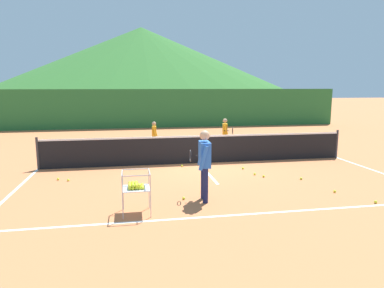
{
  "coord_description": "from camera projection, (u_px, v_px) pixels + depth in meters",
  "views": [
    {
      "loc": [
        -2.32,
        -11.54,
        2.66
      ],
      "look_at": [
        -0.45,
        -1.17,
        0.88
      ],
      "focal_mm": 32.3,
      "sensor_mm": 36.0,
      "label": 1
    }
  ],
  "objects": [
    {
      "name": "ball_cart",
      "position": [
        135.0,
        186.0,
        7.19
      ],
      "size": [
        0.58,
        0.58,
        0.9
      ],
      "color": "#B7B7BC",
      "rests_on": "ground"
    },
    {
      "name": "line_baseline_near",
      "position": [
        245.0,
        214.0,
        7.22
      ],
      "size": [
        10.59,
        0.08,
        0.01
      ],
      "primitive_type": "cube",
      "color": "white",
      "rests_on": "ground"
    },
    {
      "name": "ground_plane",
      "position": [
        199.0,
        163.0,
        12.05
      ],
      "size": [
        120.0,
        120.0,
        0.0
      ],
      "primitive_type": "plane",
      "color": "#C67042"
    },
    {
      "name": "student_0",
      "position": [
        154.0,
        133.0,
        14.28
      ],
      "size": [
        0.26,
        0.49,
        1.21
      ],
      "color": "black",
      "rests_on": "ground"
    },
    {
      "name": "line_baseline_far",
      "position": [
        176.0,
        138.0,
        17.97
      ],
      "size": [
        10.59,
        0.08,
        0.01
      ],
      "primitive_type": "cube",
      "color": "white",
      "rests_on": "ground"
    },
    {
      "name": "line_service_center",
      "position": [
        199.0,
        163.0,
        12.04
      ],
      "size": [
        0.08,
        5.4,
        0.01
      ],
      "primitive_type": "cube",
      "color": "white",
      "rests_on": "ground"
    },
    {
      "name": "student_1",
      "position": [
        225.0,
        131.0,
        14.27
      ],
      "size": [
        0.42,
        0.69,
        1.34
      ],
      "color": "navy",
      "rests_on": "ground"
    },
    {
      "name": "tennis_ball_8",
      "position": [
        182.0,
        166.0,
        11.49
      ],
      "size": [
        0.07,
        0.07,
        0.07
      ],
      "primitive_type": "sphere",
      "color": "yellow",
      "rests_on": "ground"
    },
    {
      "name": "tennis_ball_1",
      "position": [
        376.0,
        202.0,
        7.91
      ],
      "size": [
        0.07,
        0.07,
        0.07
      ],
      "primitive_type": "sphere",
      "color": "yellow",
      "rests_on": "ground"
    },
    {
      "name": "line_sideline_east",
      "position": [
        337.0,
        158.0,
        12.97
      ],
      "size": [
        0.08,
        11.07,
        0.01
      ],
      "primitive_type": "cube",
      "color": "white",
      "rests_on": "ground"
    },
    {
      "name": "tennis_ball_9",
      "position": [
        335.0,
        191.0,
        8.7
      ],
      "size": [
        0.07,
        0.07,
        0.07
      ],
      "primitive_type": "sphere",
      "color": "yellow",
      "rests_on": "ground"
    },
    {
      "name": "tennis_ball_10",
      "position": [
        243.0,
        168.0,
        11.16
      ],
      "size": [
        0.07,
        0.07,
        0.07
      ],
      "primitive_type": "sphere",
      "color": "yellow",
      "rests_on": "ground"
    },
    {
      "name": "tennis_ball_0",
      "position": [
        68.0,
        180.0,
        9.75
      ],
      "size": [
        0.07,
        0.07,
        0.07
      ],
      "primitive_type": "sphere",
      "color": "yellow",
      "rests_on": "ground"
    },
    {
      "name": "instructor",
      "position": [
        204.0,
        159.0,
        7.95
      ],
      "size": [
        0.43,
        0.77,
        1.66
      ],
      "color": "#191E4C",
      "rests_on": "ground"
    },
    {
      "name": "tennis_ball_5",
      "position": [
        264.0,
        176.0,
        10.16
      ],
      "size": [
        0.07,
        0.07,
        0.07
      ],
      "primitive_type": "sphere",
      "color": "yellow",
      "rests_on": "ground"
    },
    {
      "name": "hill_0",
      "position": [
        142.0,
        65.0,
        58.12
      ],
      "size": [
        56.93,
        56.93,
        12.29
      ],
      "primitive_type": "cone",
      "color": "#2D6628",
      "rests_on": "ground"
    },
    {
      "name": "tennis_ball_7",
      "position": [
        58.0,
        179.0,
        9.85
      ],
      "size": [
        0.07,
        0.07,
        0.07
      ],
      "primitive_type": "sphere",
      "color": "yellow",
      "rests_on": "ground"
    },
    {
      "name": "tennis_ball_2",
      "position": [
        301.0,
        178.0,
        9.91
      ],
      "size": [
        0.07,
        0.07,
        0.07
      ],
      "primitive_type": "sphere",
      "color": "yellow",
      "rests_on": "ground"
    },
    {
      "name": "tennis_ball_4",
      "position": [
        184.0,
        198.0,
        8.17
      ],
      "size": [
        0.07,
        0.07,
        0.07
      ],
      "primitive_type": "sphere",
      "color": "yellow",
      "rests_on": "ground"
    },
    {
      "name": "tennis_net",
      "position": [
        199.0,
        149.0,
        11.96
      ],
      "size": [
        10.61,
        0.08,
        1.05
      ],
      "color": "#333338",
      "rests_on": "ground"
    },
    {
      "name": "windscreen_fence",
      "position": [
        166.0,
        108.0,
        22.2
      ],
      "size": [
        23.3,
        0.08,
        2.47
      ],
      "primitive_type": "cube",
      "color": "#286B33",
      "rests_on": "ground"
    },
    {
      "name": "tennis_ball_6",
      "position": [
        255.0,
        174.0,
        10.42
      ],
      "size": [
        0.07,
        0.07,
        0.07
      ],
      "primitive_type": "sphere",
      "color": "yellow",
      "rests_on": "ground"
    },
    {
      "name": "tennis_ball_3",
      "position": [
        202.0,
        190.0,
        8.77
      ],
      "size": [
        0.07,
        0.07,
        0.07
      ],
      "primitive_type": "sphere",
      "color": "yellow",
      "rests_on": "ground"
    },
    {
      "name": "line_sideline_west",
      "position": [
        38.0,
        169.0,
        11.12
      ],
      "size": [
        0.08,
        11.07,
        0.01
      ],
      "primitive_type": "cube",
      "color": "white",
      "rests_on": "ground"
    }
  ]
}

